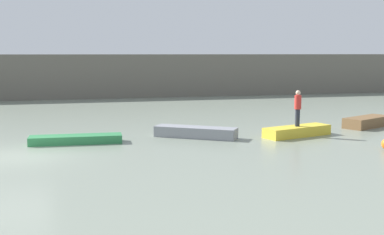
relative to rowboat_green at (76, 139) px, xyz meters
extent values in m
plane|color=gray|center=(-2.24, -2.26, -0.18)|extent=(120.00, 120.00, 0.00)
cube|color=#666056|center=(-2.24, 21.44, 1.72)|extent=(80.00, 1.20, 3.81)
cube|color=#2D7F47|center=(0.00, 0.00, 0.00)|extent=(3.99, 1.12, 0.36)
cube|color=gray|center=(5.44, 0.17, 0.07)|extent=(3.75, 2.89, 0.50)
cube|color=gold|center=(10.20, -0.64, 0.06)|extent=(3.64, 2.00, 0.48)
cube|color=brown|center=(15.15, 1.12, 0.09)|extent=(3.21, 2.32, 0.54)
cylinder|color=#232838|center=(10.20, -0.64, 0.71)|extent=(0.22, 0.22, 0.82)
cylinder|color=red|center=(10.20, -0.64, 1.44)|extent=(0.32, 0.32, 0.65)
sphere|color=beige|center=(10.20, -0.64, 1.88)|extent=(0.23, 0.23, 0.23)
camera|label=1|loc=(-0.15, -21.46, 3.73)|focal=45.44mm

